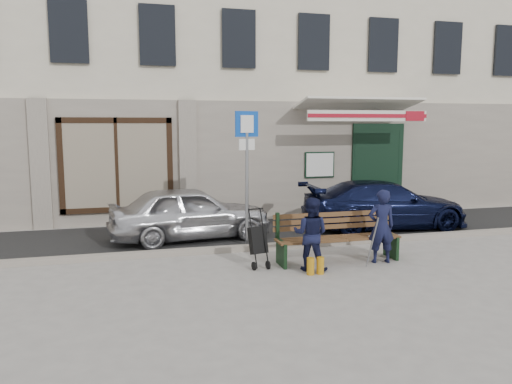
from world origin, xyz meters
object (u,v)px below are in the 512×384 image
object	(u,v)px
car_silver	(190,213)
car_navy	(384,205)
man	(381,226)
stroller	(258,241)
parking_sign	(247,156)
bench	(336,238)
woman	(311,234)

from	to	relation	value
car_silver	car_navy	bearing A→B (deg)	-97.09
man	stroller	distance (m)	2.33
parking_sign	man	distance (m)	3.10
bench	stroller	size ratio (longest dim) A/B	2.27
woman	parking_sign	bearing A→B (deg)	-38.91
bench	woman	bearing A→B (deg)	-148.93
bench	parking_sign	bearing A→B (deg)	129.38
woman	bench	bearing A→B (deg)	-116.29
car_navy	parking_sign	bearing A→B (deg)	107.43
man	woman	size ratio (longest dim) A/B	1.06
bench	woman	distance (m)	0.79
car_navy	stroller	bearing A→B (deg)	126.06
man	woman	world-z (taller)	man
woman	man	bearing A→B (deg)	-142.67
car_navy	bench	distance (m)	3.51
woman	car_silver	bearing A→B (deg)	-26.38
man	stroller	xyz separation A→B (m)	(-2.30, 0.31, -0.22)
stroller	man	bearing A→B (deg)	-20.46
stroller	woman	bearing A→B (deg)	-39.65
man	car_silver	bearing A→B (deg)	-33.08
car_navy	stroller	xyz separation A→B (m)	(-3.93, -2.50, -0.13)
bench	stroller	xyz separation A→B (m)	(-1.50, 0.04, 0.01)
car_silver	woman	xyz separation A→B (m)	(1.76, -2.93, 0.04)
car_silver	man	size ratio (longest dim) A/B	2.59
car_silver	man	xyz separation A→B (m)	(3.21, -2.81, 0.08)
parking_sign	car_navy	bearing A→B (deg)	-0.05
parking_sign	woman	bearing A→B (deg)	-85.37
car_navy	man	world-z (taller)	man
bench	stroller	bearing A→B (deg)	178.56
car_silver	woman	world-z (taller)	woman
car_navy	bench	xyz separation A→B (m)	(-2.43, -2.53, -0.14)
car_navy	parking_sign	xyz separation A→B (m)	(-3.75, -0.92, 1.33)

